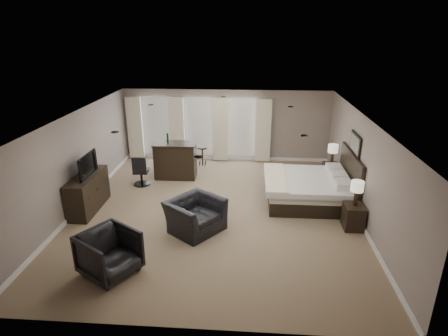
# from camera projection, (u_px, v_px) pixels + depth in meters

# --- Properties ---
(room) EXTENTS (7.60, 8.60, 2.64)m
(room) POSITION_uv_depth(u_px,v_px,m) (215.00, 166.00, 9.71)
(room) COLOR #7F6B51
(room) RESTS_ON ground
(window_bay) EXTENTS (5.25, 0.20, 2.30)m
(window_bay) POSITION_uv_depth(u_px,v_px,m) (199.00, 129.00, 13.64)
(window_bay) COLOR silver
(window_bay) RESTS_ON room
(bed) EXTENTS (2.32, 2.22, 1.48)m
(bed) POSITION_uv_depth(u_px,v_px,m) (310.00, 177.00, 10.47)
(bed) COLOR silver
(bed) RESTS_ON ground
(nightstand_near) EXTENTS (0.46, 0.57, 0.62)m
(nightstand_near) POSITION_uv_depth(u_px,v_px,m) (353.00, 217.00, 9.21)
(nightstand_near) COLOR black
(nightstand_near) RESTS_ON ground
(nightstand_far) EXTENTS (0.47, 0.58, 0.63)m
(nightstand_far) POSITION_uv_depth(u_px,v_px,m) (330.00, 173.00, 11.91)
(nightstand_far) COLOR black
(nightstand_far) RESTS_ON ground
(lamp_near) EXTENTS (0.31, 0.31, 0.63)m
(lamp_near) POSITION_uv_depth(u_px,v_px,m) (356.00, 194.00, 8.98)
(lamp_near) COLOR beige
(lamp_near) RESTS_ON nightstand_near
(lamp_far) EXTENTS (0.31, 0.31, 0.64)m
(lamp_far) POSITION_uv_depth(u_px,v_px,m) (332.00, 154.00, 11.68)
(lamp_far) COLOR beige
(lamp_far) RESTS_ON nightstand_far
(wall_art) EXTENTS (0.04, 0.96, 0.56)m
(wall_art) POSITION_uv_depth(u_px,v_px,m) (355.00, 144.00, 10.03)
(wall_art) COLOR slate
(wall_art) RESTS_ON room
(dresser) EXTENTS (0.55, 1.71, 0.99)m
(dresser) POSITION_uv_depth(u_px,v_px,m) (88.00, 193.00, 10.09)
(dresser) COLOR black
(dresser) RESTS_ON ground
(tv) EXTENTS (0.60, 1.04, 0.14)m
(tv) POSITION_uv_depth(u_px,v_px,m) (85.00, 173.00, 9.89)
(tv) COLOR black
(tv) RESTS_ON dresser
(armchair_near) EXTENTS (1.40, 1.47, 1.08)m
(armchair_near) POSITION_uv_depth(u_px,v_px,m) (195.00, 210.00, 9.03)
(armchair_near) COLOR black
(armchair_near) RESTS_ON ground
(armchair_far) EXTENTS (1.31, 1.33, 1.02)m
(armchair_far) POSITION_uv_depth(u_px,v_px,m) (109.00, 251.00, 7.42)
(armchair_far) COLOR black
(armchair_far) RESTS_ON ground
(bar_counter) EXTENTS (1.37, 0.71, 1.19)m
(bar_counter) POSITION_uv_depth(u_px,v_px,m) (176.00, 160.00, 12.22)
(bar_counter) COLOR black
(bar_counter) RESTS_ON ground
(bar_stool_left) EXTENTS (0.35, 0.35, 0.73)m
(bar_stool_left) POSITION_uv_depth(u_px,v_px,m) (167.00, 160.00, 12.92)
(bar_stool_left) COLOR black
(bar_stool_left) RESTS_ON ground
(bar_stool_right) EXTENTS (0.35, 0.35, 0.69)m
(bar_stool_right) POSITION_uv_depth(u_px,v_px,m) (202.00, 156.00, 13.37)
(bar_stool_right) COLOR black
(bar_stool_right) RESTS_ON ground
(desk_chair) EXTENTS (0.54, 0.54, 0.98)m
(desk_chair) POSITION_uv_depth(u_px,v_px,m) (141.00, 170.00, 11.68)
(desk_chair) COLOR black
(desk_chair) RESTS_ON ground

